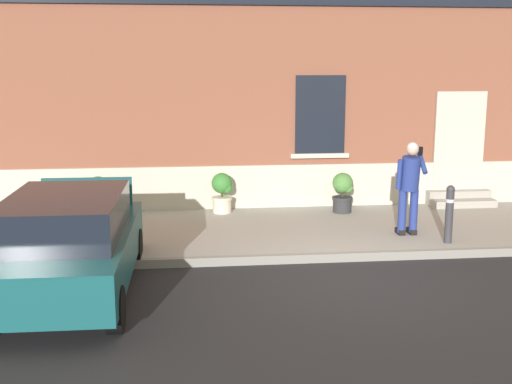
{
  "coord_description": "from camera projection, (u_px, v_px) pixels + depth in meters",
  "views": [
    {
      "loc": [
        -2.48,
        -9.31,
        3.3
      ],
      "look_at": [
        -1.28,
        1.6,
        1.1
      ],
      "focal_mm": 45.16,
      "sensor_mm": 36.0,
      "label": 1
    }
  ],
  "objects": [
    {
      "name": "curb_edge",
      "position": [
        335.0,
        257.0,
        10.89
      ],
      "size": [
        24.0,
        0.12,
        0.15
      ],
      "primitive_type": "cube",
      "color": "gray",
      "rests_on": "ground"
    },
    {
      "name": "sidewalk",
      "position": [
        314.0,
        230.0,
        12.7
      ],
      "size": [
        24.0,
        3.6,
        0.15
      ],
      "primitive_type": "cube",
      "color": "#99968E",
      "rests_on": "ground"
    },
    {
      "name": "ground_plane",
      "position": [
        349.0,
        280.0,
        9.99
      ],
      "size": [
        80.0,
        80.0,
        0.0
      ],
      "primitive_type": "plane",
      "color": "#232326"
    },
    {
      "name": "bollard_near_person",
      "position": [
        449.0,
        212.0,
        11.4
      ],
      "size": [
        0.15,
        0.15,
        1.04
      ],
      "color": "#333338",
      "rests_on": "sidewalk"
    },
    {
      "name": "entrance_stoop",
      "position": [
        460.0,
        199.0,
        14.55
      ],
      "size": [
        1.45,
        0.64,
        0.32
      ],
      "color": "#9E998E",
      "rests_on": "sidewalk"
    },
    {
      "name": "planter_terracotta",
      "position": [
        99.0,
        196.0,
        13.34
      ],
      "size": [
        0.44,
        0.44,
        0.86
      ],
      "color": "#B25B38",
      "rests_on": "sidewalk"
    },
    {
      "name": "planter_cream",
      "position": [
        222.0,
        192.0,
        13.75
      ],
      "size": [
        0.44,
        0.44,
        0.86
      ],
      "color": "beige",
      "rests_on": "sidewalk"
    },
    {
      "name": "planter_charcoal",
      "position": [
        343.0,
        191.0,
        13.78
      ],
      "size": [
        0.44,
        0.44,
        0.86
      ],
      "color": "#2D2D30",
      "rests_on": "sidewalk"
    },
    {
      "name": "hatchback_car_teal",
      "position": [
        69.0,
        243.0,
        9.15
      ],
      "size": [
        1.84,
        4.09,
        1.5
      ],
      "color": "#165156",
      "rests_on": "ground"
    },
    {
      "name": "person_on_phone",
      "position": [
        410.0,
        182.0,
        11.82
      ],
      "size": [
        0.51,
        0.48,
        1.75
      ],
      "rotation": [
        0.0,
        0.0,
        0.07
      ],
      "color": "navy",
      "rests_on": "sidewalk"
    },
    {
      "name": "building_facade",
      "position": [
        295.0,
        44.0,
        14.41
      ],
      "size": [
        24.0,
        1.52,
        7.5
      ],
      "color": "brown",
      "rests_on": "ground"
    }
  ]
}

